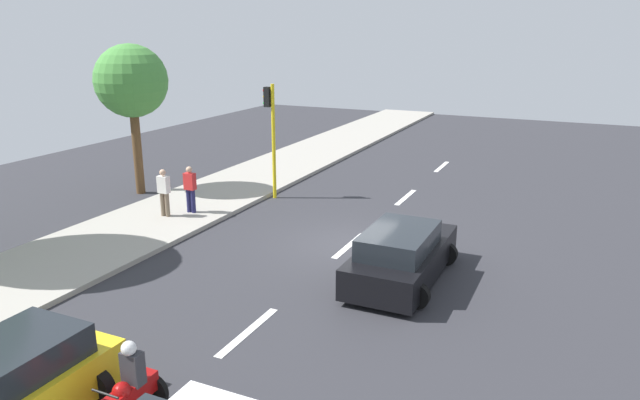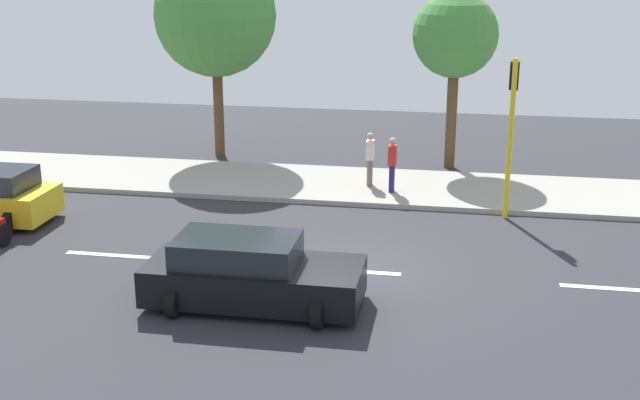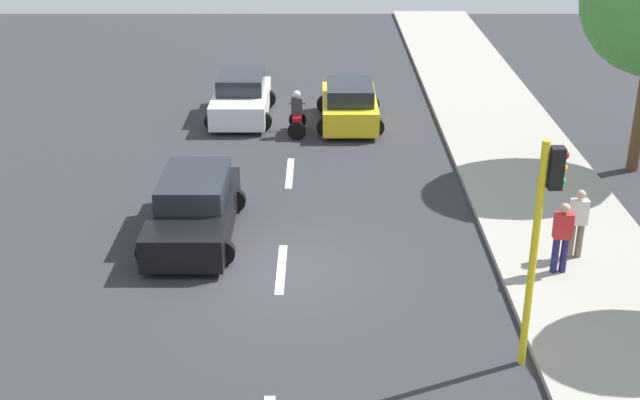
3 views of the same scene
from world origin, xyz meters
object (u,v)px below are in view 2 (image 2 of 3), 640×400
at_px(pedestrian_near_signal, 370,157).
at_px(street_tree_south, 455,36).
at_px(car_black, 250,274).
at_px(street_tree_center, 215,16).
at_px(pedestrian_by_tree, 392,163).
at_px(traffic_light_corner, 512,115).

relative_size(pedestrian_near_signal, street_tree_south, 0.28).
distance_m(car_black, pedestrian_near_signal, 9.23).
height_order(pedestrian_near_signal, street_tree_center, street_tree_center).
height_order(pedestrian_by_tree, traffic_light_corner, traffic_light_corner).
bearing_deg(street_tree_south, pedestrian_by_tree, 156.40).
relative_size(traffic_light_corner, street_tree_south, 0.75).
bearing_deg(car_black, pedestrian_near_signal, -9.22).
relative_size(street_tree_center, street_tree_south, 1.20).
relative_size(traffic_light_corner, street_tree_center, 0.62).
height_order(pedestrian_by_tree, street_tree_center, street_tree_center).
bearing_deg(pedestrian_by_tree, street_tree_center, 59.15).
relative_size(pedestrian_near_signal, street_tree_center, 0.23).
bearing_deg(traffic_light_corner, street_tree_south, 17.96).
height_order(pedestrian_near_signal, traffic_light_corner, traffic_light_corner).
xyz_separation_m(traffic_light_corner, street_tree_center, (5.44, 10.04, 2.11)).
height_order(car_black, pedestrian_by_tree, pedestrian_by_tree).
xyz_separation_m(pedestrian_near_signal, street_tree_center, (3.42, 5.93, 3.99)).
bearing_deg(street_tree_center, car_black, -160.44).
bearing_deg(car_black, traffic_light_corner, -38.27).
distance_m(pedestrian_near_signal, street_tree_center, 7.92).
relative_size(pedestrian_near_signal, traffic_light_corner, 0.38).
distance_m(car_black, pedestrian_by_tree, 8.83).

